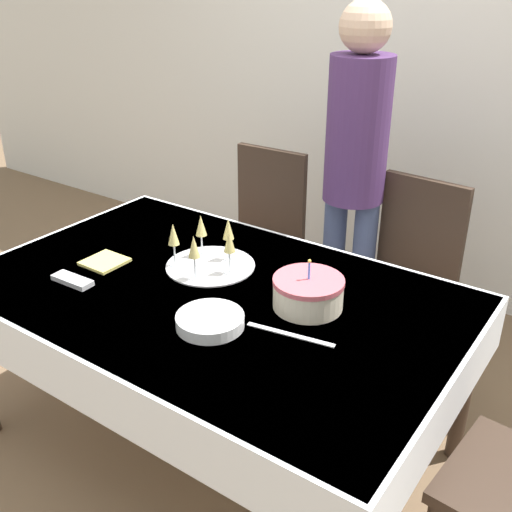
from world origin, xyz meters
The scene contains 13 objects.
ground_plane centered at (0.00, 0.00, 0.00)m, with size 12.00×12.00×0.00m, color brown.
wall_back centered at (0.00, 1.76, 1.35)m, with size 8.00×0.05×2.70m.
dining_table centered at (0.00, 0.00, 0.63)m, with size 1.80×1.14×0.73m.
dining_chair_far_left centered at (-0.40, 0.89, 0.52)m, with size 0.43×0.43×0.95m.
dining_chair_far_right centered at (0.41, 0.89, 0.52)m, with size 0.45×0.45×0.95m.
birthday_cake centered at (0.35, 0.10, 0.78)m, with size 0.25×0.25×0.18m.
champagne_tray centered at (-0.13, 0.14, 0.80)m, with size 0.35×0.35×0.18m.
plate_stack_main centered at (0.15, -0.19, 0.75)m, with size 0.22×0.22×0.04m.
cake_knife centered at (0.39, -0.09, 0.73)m, with size 0.30×0.07×0.00m.
fork_pile centered at (-0.46, -0.26, 0.74)m, with size 0.17×0.07×0.02m.
napkin_pile centered at (-0.48, -0.08, 0.73)m, with size 0.15×0.15×0.01m.
person_standing centered at (0.09, 0.93, 1.01)m, with size 0.28×0.28×1.67m.
gift_bag centered at (-1.31, 0.10, 0.13)m, with size 0.20×0.12×0.27m.
Camera 1 is at (1.22, -1.46, 1.80)m, focal length 42.00 mm.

